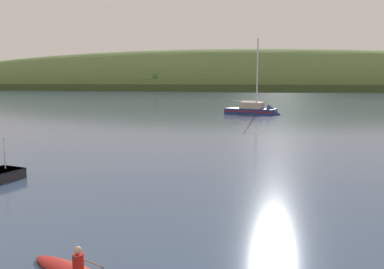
% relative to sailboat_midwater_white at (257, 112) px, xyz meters
% --- Properties ---
extents(far_shoreline_hill, '(594.36, 111.07, 51.51)m').
position_rel_sailboat_midwater_white_xyz_m(far_shoreline_hill, '(-32.51, 188.90, -0.17)').
color(far_shoreline_hill, '#3C4E24').
rests_on(far_shoreline_hill, ground).
extents(sailboat_midwater_white, '(9.91, 6.16, 14.05)m').
position_rel_sailboat_midwater_white_xyz_m(sailboat_midwater_white, '(0.00, 0.00, 0.00)').
color(sailboat_midwater_white, navy).
rests_on(sailboat_midwater_white, ground).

